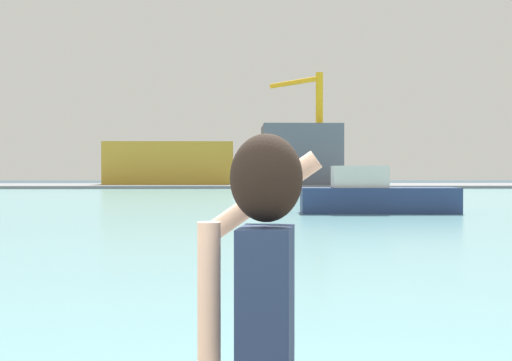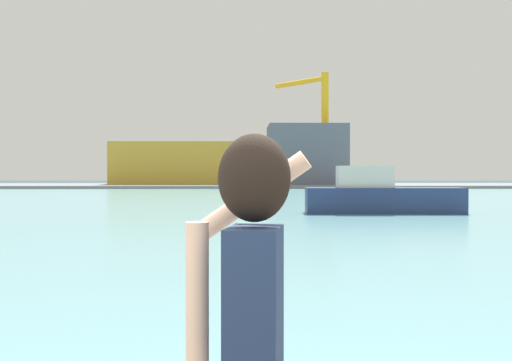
{
  "view_description": "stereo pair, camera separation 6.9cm",
  "coord_description": "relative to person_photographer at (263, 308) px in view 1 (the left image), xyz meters",
  "views": [
    {
      "loc": [
        0.46,
        -2.39,
        2.21
      ],
      "look_at": [
        0.68,
        5.23,
        2.11
      ],
      "focal_mm": 47.44,
      "sensor_mm": 36.0,
      "label": 1
    },
    {
      "loc": [
        0.53,
        -2.39,
        2.21
      ],
      "look_at": [
        0.68,
        5.23,
        2.11
      ],
      "focal_mm": 47.44,
      "sensor_mm": 36.0,
      "label": 2
    }
  ],
  "objects": [
    {
      "name": "harbor_water",
      "position": [
        -0.57,
        51.78,
        -1.67
      ],
      "size": [
        140.0,
        100.0,
        0.02
      ],
      "primitive_type": "cube",
      "color": "#6BA8B2",
      "rests_on": "ground_plane"
    },
    {
      "name": "warehouse_right",
      "position": [
        8.85,
        91.84,
        2.82
      ],
      "size": [
        10.62,
        11.07,
        8.22
      ],
      "primitive_type": "cube",
      "color": "slate",
      "rests_on": "far_shore_dock"
    },
    {
      "name": "ground_plane",
      "position": [
        -0.57,
        49.78,
        -1.68
      ],
      "size": [
        220.0,
        220.0,
        0.0
      ],
      "primitive_type": "plane",
      "color": "#334751"
    },
    {
      "name": "warehouse_left",
      "position": [
        -9.47,
        93.1,
        1.66
      ],
      "size": [
        17.76,
        8.11,
        5.9
      ],
      "primitive_type": "cube",
      "color": "gold",
      "rests_on": "far_shore_dock"
    },
    {
      "name": "person_photographer",
      "position": [
        0.0,
        0.0,
        0.0
      ],
      "size": [
        0.53,
        0.56,
        1.74
      ],
      "rotation": [
        0.0,
        0.0,
        1.42
      ],
      "color": "#2D3342",
      "rests_on": "quay_promenade"
    },
    {
      "name": "boat_moored",
      "position": [
        7.16,
        32.42,
        -0.77
      ],
      "size": [
        8.2,
        2.44,
        2.48
      ],
      "rotation": [
        0.0,
        0.0,
        -0.03
      ],
      "color": "navy",
      "rests_on": "harbor_water"
    },
    {
      "name": "far_shore_dock",
      "position": [
        -0.57,
        91.78,
        -1.49
      ],
      "size": [
        140.0,
        20.0,
        0.39
      ],
      "primitive_type": "cube",
      "color": "gray",
      "rests_on": "ground_plane"
    },
    {
      "name": "port_crane",
      "position": [
        10.48,
        90.81,
        8.13
      ],
      "size": [
        6.91,
        9.44,
        15.35
      ],
      "color": "yellow",
      "rests_on": "far_shore_dock"
    }
  ]
}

